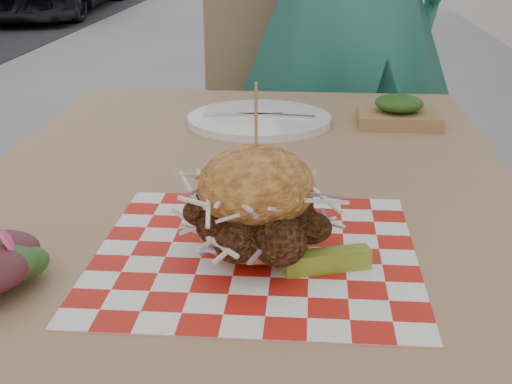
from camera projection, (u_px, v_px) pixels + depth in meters
patio_table at (243, 230)px, 1.06m from camera, size 0.80×1.20×0.75m
patio_chair at (268, 133)px, 2.00m from camera, size 0.51×0.51×0.95m
paper_liner at (256, 253)px, 0.81m from camera, size 0.36×0.36×0.00m
sandwich at (256, 208)px, 0.79m from camera, size 0.17×0.17×0.19m
pickle_spear at (327, 260)px, 0.76m from camera, size 0.10×0.05×0.02m
place_setting at (259, 120)px, 1.34m from camera, size 0.27×0.27×0.02m
kraft_tray at (398, 112)px, 1.33m from camera, size 0.15×0.12×0.06m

